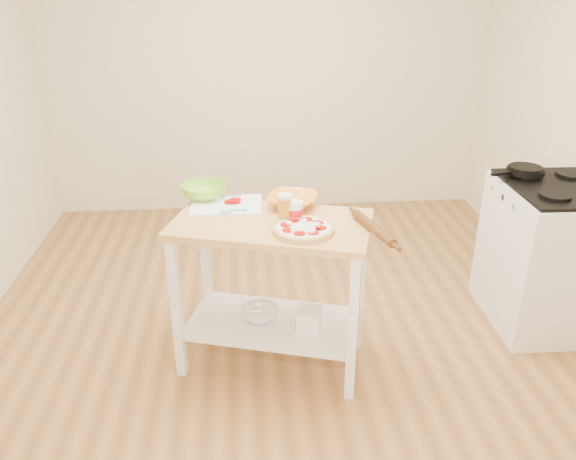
# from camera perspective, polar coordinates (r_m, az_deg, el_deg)

# --- Properties ---
(room_shell) EXTENTS (4.04, 4.54, 2.74)m
(room_shell) POSITION_cam_1_polar(r_m,az_deg,el_deg) (3.05, 0.08, 10.28)
(room_shell) COLOR #A36F3C
(room_shell) RESTS_ON ground
(prep_island) EXTENTS (1.17, 0.85, 0.90)m
(prep_island) POSITION_cam_1_polar(r_m,az_deg,el_deg) (3.11, -1.64, -3.45)
(prep_island) COLOR tan
(prep_island) RESTS_ON ground
(gas_stove) EXTENTS (0.67, 0.77, 1.11)m
(gas_stove) POSITION_cam_1_polar(r_m,az_deg,el_deg) (3.94, 24.94, -2.30)
(gas_stove) COLOR white
(gas_stove) RESTS_ON ground
(skillet) EXTENTS (0.36, 0.23, 0.03)m
(skillet) POSITION_cam_1_polar(r_m,az_deg,el_deg) (3.85, 22.89, 5.57)
(skillet) COLOR black
(skillet) RESTS_ON gas_stove
(pizza) EXTENTS (0.32, 0.32, 0.05)m
(pizza) POSITION_cam_1_polar(r_m,az_deg,el_deg) (2.87, 1.57, 0.15)
(pizza) COLOR #DFAE5F
(pizza) RESTS_ON prep_island
(cutting_board) EXTENTS (0.41, 0.31, 0.04)m
(cutting_board) POSITION_cam_1_polar(r_m,az_deg,el_deg) (3.22, -6.31, 2.62)
(cutting_board) COLOR white
(cutting_board) RESTS_ON prep_island
(spatula) EXTENTS (0.15, 0.05, 0.01)m
(spatula) POSITION_cam_1_polar(r_m,az_deg,el_deg) (3.10, -5.68, 1.95)
(spatula) COLOR #4FD1BF
(spatula) RESTS_ON cutting_board
(knife) EXTENTS (0.27, 0.05, 0.01)m
(knife) POSITION_cam_1_polar(r_m,az_deg,el_deg) (3.31, -7.70, 3.35)
(knife) COLOR silver
(knife) RESTS_ON cutting_board
(orange_bowl) EXTENTS (0.35, 0.35, 0.07)m
(orange_bowl) POSITION_cam_1_polar(r_m,az_deg,el_deg) (3.18, 0.47, 3.01)
(orange_bowl) COLOR orange
(orange_bowl) RESTS_ON prep_island
(green_bowl) EXTENTS (0.37, 0.37, 0.08)m
(green_bowl) POSITION_cam_1_polar(r_m,az_deg,el_deg) (3.34, -8.52, 3.90)
(green_bowl) COLOR #7CCF2F
(green_bowl) RESTS_ON prep_island
(beer_pint) EXTENTS (0.08, 0.08, 0.15)m
(beer_pint) POSITION_cam_1_polar(r_m,az_deg,el_deg) (2.97, -0.35, 2.25)
(beer_pint) COLOR #BF8519
(beer_pint) RESTS_ON prep_island
(yogurt_tub) EXTENTS (0.09, 0.09, 0.19)m
(yogurt_tub) POSITION_cam_1_polar(r_m,az_deg,el_deg) (2.98, 0.68, 1.92)
(yogurt_tub) COLOR white
(yogurt_tub) RESTS_ON prep_island
(rolling_pin) EXTENTS (0.15, 0.40, 0.05)m
(rolling_pin) POSITION_cam_1_polar(r_m,az_deg,el_deg) (2.89, 8.66, 0.18)
(rolling_pin) COLOR #5C3315
(rolling_pin) RESTS_ON prep_island
(shelf_glass_bowl) EXTENTS (0.29, 0.29, 0.07)m
(shelf_glass_bowl) POSITION_cam_1_polar(r_m,az_deg,el_deg) (3.32, -2.85, -8.44)
(shelf_glass_bowl) COLOR silver
(shelf_glass_bowl) RESTS_ON prep_island
(shelf_bin) EXTENTS (0.16, 0.16, 0.13)m
(shelf_bin) POSITION_cam_1_polar(r_m,az_deg,el_deg) (3.22, 2.17, -9.04)
(shelf_bin) COLOR white
(shelf_bin) RESTS_ON prep_island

